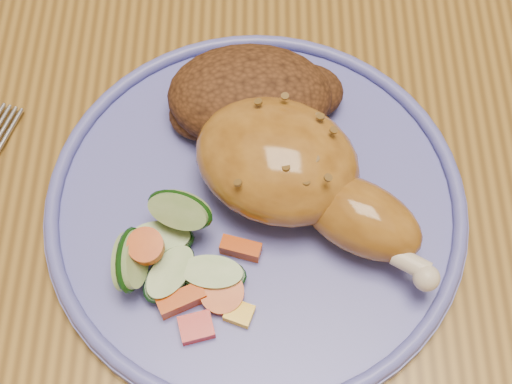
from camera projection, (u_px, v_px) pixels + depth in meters
ground at (319, 333)px, 1.23m from camera, size 4.00×4.00×0.00m
dining_table at (378, 117)px, 0.64m from camera, size 0.90×1.40×0.75m
plate at (256, 206)px, 0.50m from camera, size 0.29×0.29×0.01m
plate_rim at (256, 199)px, 0.49m from camera, size 0.29×0.29×0.01m
chicken_leg at (297, 174)px, 0.47m from camera, size 0.17×0.15×0.06m
rice_pilaf at (253, 97)px, 0.51m from camera, size 0.13×0.09×0.05m
vegetable_pile at (176, 258)px, 0.46m from camera, size 0.10×0.11×0.05m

